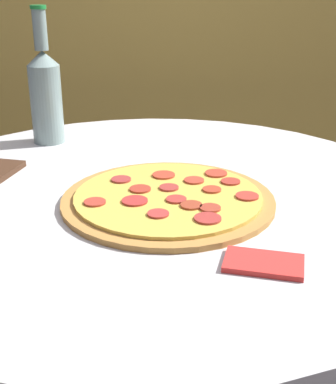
% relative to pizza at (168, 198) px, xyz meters
% --- Properties ---
extents(table, '(1.03, 1.03, 0.70)m').
position_rel_pizza_xyz_m(table, '(-0.03, 0.06, -0.16)').
color(table, silver).
rests_on(table, ground_plane).
extents(fence_panel, '(1.40, 0.04, 1.45)m').
position_rel_pizza_xyz_m(fence_panel, '(-0.03, 1.06, 0.02)').
color(fence_panel, gold).
rests_on(fence_panel, ground_plane).
extents(pizza, '(0.37, 0.37, 0.02)m').
position_rel_pizza_xyz_m(pizza, '(0.00, 0.00, 0.00)').
color(pizza, '#B77F3D').
rests_on(pizza, table).
extents(beer_bottle, '(0.07, 0.07, 0.30)m').
position_rel_pizza_xyz_m(beer_bottle, '(-0.26, 0.37, 0.11)').
color(beer_bottle, gray).
rests_on(beer_bottle, table).
extents(napkin, '(0.12, 0.09, 0.01)m').
position_rel_pizza_xyz_m(napkin, '(0.12, -0.22, -0.00)').
color(napkin, red).
rests_on(napkin, table).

